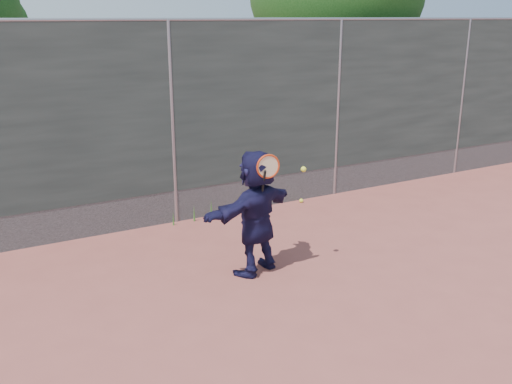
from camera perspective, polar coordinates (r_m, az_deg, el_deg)
ground at (r=6.08m, az=4.32°, el=-12.96°), size 80.00×80.00×0.00m
player at (r=6.90m, az=0.00°, el=-2.04°), size 1.50×0.91×1.55m
ball_ground at (r=9.75m, az=4.55°, el=-0.87°), size 0.07×0.07×0.07m
fence at (r=8.53m, az=-8.40°, el=7.12°), size 20.00×0.06×3.03m
swing_action at (r=6.62m, az=1.56°, el=2.39°), size 0.70×0.13×0.51m
weed_clump at (r=8.89m, az=-5.95°, el=-2.03°), size 0.68×0.07×0.30m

